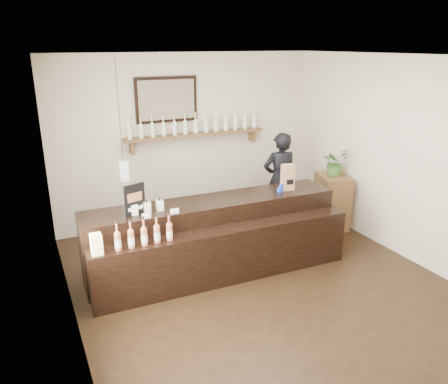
% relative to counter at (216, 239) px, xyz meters
% --- Properties ---
extents(ground, '(5.00, 5.00, 0.00)m').
position_rel_counter_xyz_m(ground, '(0.36, -0.57, -0.45)').
color(ground, black).
rests_on(ground, ground).
extents(room_shell, '(5.00, 5.00, 5.00)m').
position_rel_counter_xyz_m(room_shell, '(0.36, -0.57, 1.25)').
color(room_shell, beige).
rests_on(room_shell, ground).
extents(back_wall_decor, '(2.66, 0.96, 1.69)m').
position_rel_counter_xyz_m(back_wall_decor, '(0.21, 1.80, 1.30)').
color(back_wall_decor, brown).
rests_on(back_wall_decor, ground).
extents(counter, '(3.45, 1.01, 1.12)m').
position_rel_counter_xyz_m(counter, '(0.00, 0.00, 0.00)').
color(counter, black).
rests_on(counter, ground).
extents(promo_sign, '(0.27, 0.10, 0.39)m').
position_rel_counter_xyz_m(promo_sign, '(-1.04, 0.07, 0.70)').
color(promo_sign, black).
rests_on(promo_sign, counter).
extents(paper_bag, '(0.18, 0.15, 0.37)m').
position_rel_counter_xyz_m(paper_bag, '(1.15, 0.08, 0.69)').
color(paper_bag, olive).
rests_on(paper_bag, counter).
extents(tape_dispenser, '(0.14, 0.08, 0.11)m').
position_rel_counter_xyz_m(tape_dispenser, '(1.03, 0.05, 0.55)').
color(tape_dispenser, blue).
rests_on(tape_dispenser, counter).
extents(side_cabinet, '(0.60, 0.72, 0.89)m').
position_rel_counter_xyz_m(side_cabinet, '(2.36, 0.53, -0.00)').
color(side_cabinet, brown).
rests_on(side_cabinet, ground).
extents(potted_plant, '(0.45, 0.41, 0.45)m').
position_rel_counter_xyz_m(potted_plant, '(2.36, 0.53, 0.66)').
color(potted_plant, '#3F712D').
rests_on(potted_plant, side_cabinet).
extents(shopkeeper, '(0.71, 0.51, 1.79)m').
position_rel_counter_xyz_m(shopkeeper, '(1.60, 0.98, 0.44)').
color(shopkeeper, black).
rests_on(shopkeeper, ground).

